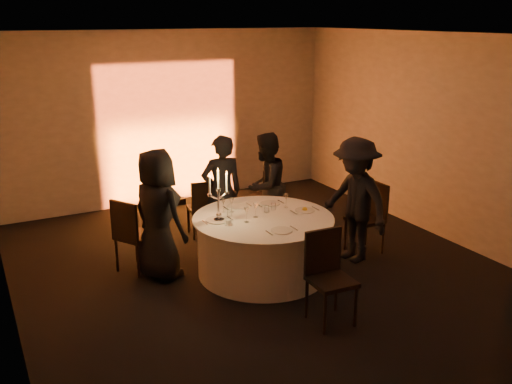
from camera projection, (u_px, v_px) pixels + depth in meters
name	position (u px, v px, depth m)	size (l,w,h in m)	color
floor	(263.00, 273.00, 7.45)	(7.00, 7.00, 0.00)	black
ceiling	(264.00, 35.00, 6.56)	(7.00, 7.00, 0.00)	white
wall_back	(169.00, 118.00, 9.97)	(7.00, 7.00, 0.00)	#9E9992
wall_front	(497.00, 268.00, 4.04)	(7.00, 7.00, 0.00)	#9E9992
wall_right	(444.00, 138.00, 8.33)	(7.00, 7.00, 0.00)	#9E9992
uplighter_fixture	(178.00, 201.00, 10.15)	(0.25, 0.12, 0.10)	black
banquet_table	(263.00, 245.00, 7.34)	(1.80, 1.80, 0.77)	black
chair_left	(131.00, 232.00, 7.32)	(0.60, 0.60, 0.99)	black
chair_back_left	(203.00, 205.00, 8.53)	(0.43, 0.43, 0.89)	black
chair_back_right	(266.00, 194.00, 8.82)	(0.59, 0.59, 1.01)	black
chair_right	(370.00, 213.00, 8.00)	(0.45, 0.45, 1.00)	black
chair_front	(328.00, 271.00, 6.16)	(0.46, 0.46, 1.02)	black
guest_left	(158.00, 215.00, 7.12)	(0.82, 0.53, 1.68)	black
guest_back_left	(222.00, 192.00, 8.08)	(0.60, 0.39, 1.64)	black
guest_back_right	(266.00, 186.00, 8.47)	(0.77, 0.60, 1.59)	black
guest_right	(355.00, 200.00, 7.62)	(1.10, 0.63, 1.71)	black
plate_left	(217.00, 220.00, 7.10)	(0.36, 0.29, 0.01)	white
plate_back_left	(237.00, 206.00, 7.61)	(0.35, 0.29, 0.01)	white
plate_back_right	(270.00, 203.00, 7.73)	(0.35, 0.26, 0.01)	white
plate_right	(305.00, 210.00, 7.45)	(0.36, 0.25, 0.08)	white
plate_front	(282.00, 231.00, 6.76)	(0.36, 0.26, 0.01)	white
coffee_cup	(229.00, 222.00, 6.96)	(0.11, 0.11, 0.07)	white
candelabra	(219.00, 203.00, 7.03)	(0.29, 0.14, 0.68)	silver
wine_glass_a	(223.00, 202.00, 7.36)	(0.07, 0.07, 0.19)	white
wine_glass_b	(256.00, 207.00, 7.18)	(0.07, 0.07, 0.19)	white
wine_glass_c	(232.00, 202.00, 7.38)	(0.07, 0.07, 0.19)	white
wine_glass_d	(286.00, 198.00, 7.54)	(0.07, 0.07, 0.19)	white
wine_glass_e	(247.00, 212.00, 7.01)	(0.07, 0.07, 0.19)	white
tumbler_a	(229.00, 213.00, 7.24)	(0.07, 0.07, 0.09)	white
tumbler_b	(273.00, 206.00, 7.49)	(0.07, 0.07, 0.09)	white
tumbler_c	(267.00, 209.00, 7.39)	(0.07, 0.07, 0.09)	white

